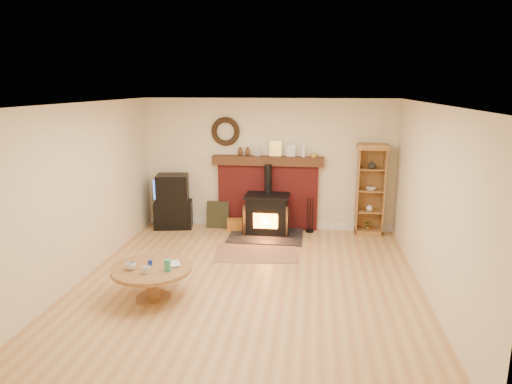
# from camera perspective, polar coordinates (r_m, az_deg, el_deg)

# --- Properties ---
(ground) EXTENTS (5.50, 5.50, 0.00)m
(ground) POSITION_cam_1_polar(r_m,az_deg,el_deg) (6.89, -0.90, -11.18)
(ground) COLOR tan
(ground) RESTS_ON ground
(room_shell) EXTENTS (5.02, 5.52, 2.61)m
(room_shell) POSITION_cam_1_polar(r_m,az_deg,el_deg) (6.47, -0.99, 3.17)
(room_shell) COLOR beige
(room_shell) RESTS_ON ground
(chimney_breast) EXTENTS (2.20, 0.22, 1.78)m
(chimney_breast) POSITION_cam_1_polar(r_m,az_deg,el_deg) (9.15, 1.48, 0.32)
(chimney_breast) COLOR maroon
(chimney_breast) RESTS_ON ground
(wood_stove) EXTENTS (1.40, 1.00, 1.34)m
(wood_stove) POSITION_cam_1_polar(r_m,az_deg,el_deg) (8.87, 1.38, -2.88)
(wood_stove) COLOR black
(wood_stove) RESTS_ON ground
(area_rug) EXTENTS (1.51, 1.11, 0.01)m
(area_rug) POSITION_cam_1_polar(r_m,az_deg,el_deg) (7.99, 0.03, -7.58)
(area_rug) COLOR brown
(area_rug) RESTS_ON ground
(tv_unit) EXTENTS (0.83, 0.65, 1.09)m
(tv_unit) POSITION_cam_1_polar(r_m,az_deg,el_deg) (9.41, -10.32, -1.28)
(tv_unit) COLOR black
(tv_unit) RESTS_ON ground
(curio_cabinet) EXTENTS (0.57, 0.41, 1.77)m
(curio_cabinet) POSITION_cam_1_polar(r_m,az_deg,el_deg) (9.04, 14.07, 0.31)
(curio_cabinet) COLOR olive
(curio_cabinet) RESTS_ON ground
(firelog_box) EXTENTS (0.41, 0.29, 0.23)m
(firelog_box) POSITION_cam_1_polar(r_m,az_deg,el_deg) (9.15, -2.45, -4.13)
(firelog_box) COLOR gold
(firelog_box) RESTS_ON ground
(leaning_painting) EXTENTS (0.46, 0.12, 0.54)m
(leaning_painting) POSITION_cam_1_polar(r_m,az_deg,el_deg) (9.32, -4.79, -2.83)
(leaning_painting) COLOR black
(leaning_painting) RESTS_ON ground
(fire_tools) EXTENTS (0.16, 0.16, 0.70)m
(fire_tools) POSITION_cam_1_polar(r_m,az_deg,el_deg) (9.12, 6.74, -4.17)
(fire_tools) COLOR black
(fire_tools) RESTS_ON ground
(coffee_table) EXTENTS (1.08, 1.08, 0.62)m
(coffee_table) POSITION_cam_1_polar(r_m,az_deg,el_deg) (6.40, -12.88, -9.87)
(coffee_table) COLOR brown
(coffee_table) RESTS_ON ground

